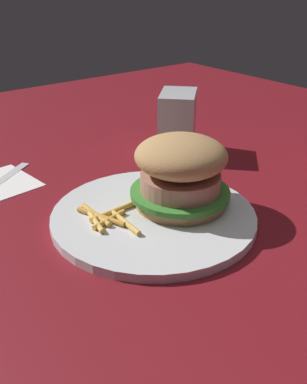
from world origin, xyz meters
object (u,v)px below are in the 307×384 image
at_px(plate, 154,216).
at_px(napkin_dispenser, 178,123).
at_px(sandwich, 181,171).
at_px(fries_pile, 108,217).

xyz_separation_m(plate, napkin_dispenser, (0.17, -0.19, 0.05)).
bearing_deg(napkin_dispenser, plate, 178.59).
relative_size(plate, napkin_dispenser, 2.49).
xyz_separation_m(sandwich, napkin_dispenser, (0.17, -0.15, -0.01)).
xyz_separation_m(plate, fries_pile, (0.02, 0.06, 0.01)).
bearing_deg(napkin_dispenser, fries_pile, 167.60).
relative_size(plate, sandwich, 2.00).
bearing_deg(plate, fries_pile, 68.95).
height_order(plate, sandwich, sandwich).
height_order(sandwich, fries_pile, sandwich).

